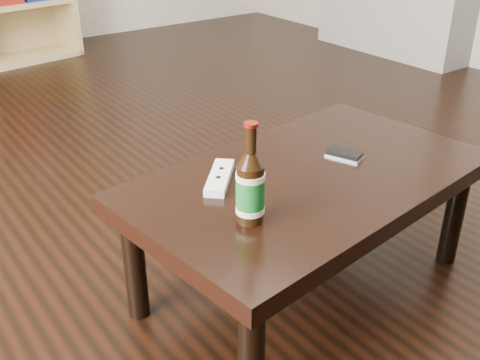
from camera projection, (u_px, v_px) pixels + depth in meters
floor at (222, 212)px, 2.16m from camera, size 5.00×6.00×0.01m
coffee_table at (309, 189)px, 1.60m from camera, size 1.10×0.72×0.39m
beer_bottle at (250, 188)px, 1.31m from camera, size 0.09×0.09×0.25m
phone at (344, 154)px, 1.67m from camera, size 0.09×0.12×0.02m
remote at (220, 177)px, 1.53m from camera, size 0.17×0.18×0.02m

